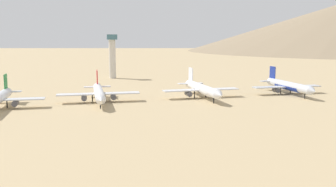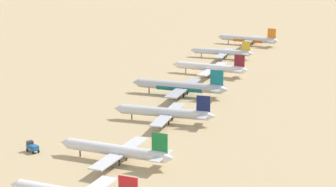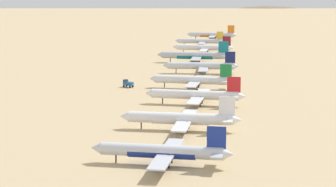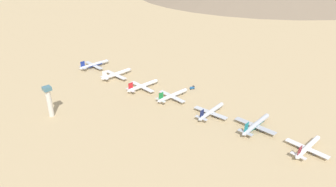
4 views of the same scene
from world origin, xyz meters
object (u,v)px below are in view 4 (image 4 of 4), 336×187
Objects in this scene: parked_jet_3 at (256,125)px; service_truck at (192,87)px; parked_jet_7 at (116,74)px; parked_jet_5 at (173,95)px; parked_jet_8 at (94,65)px; parked_jet_2 at (308,147)px; parked_jet_4 at (211,112)px; parked_jet_6 at (143,86)px; control_tower at (49,100)px.

parked_jet_3 is 98.22m from service_truck.
parked_jet_3 is at bearing -81.14° from parked_jet_7.
parked_jet_7 is at bearing 97.73° from parked_jet_5.
parked_jet_3 is 232.99m from parked_jet_8.
parked_jet_2 is 0.98× the size of parked_jet_4.
parked_jet_4 is 0.97× the size of parked_jet_8.
parked_jet_3 is (-2.48, 47.01, 0.43)m from parked_jet_2.
control_tower is at bearing 173.84° from parked_jet_6.
parked_jet_2 is at bearing -82.36° from parked_jet_5.
control_tower reaches higher than parked_jet_6.
parked_jet_5 reaches higher than parked_jet_2.
parked_jet_7 is (-28.56, 183.29, -0.17)m from parked_jet_3.
parked_jet_6 is at bearing 102.33° from parked_jet_5.
parked_jet_6 is 8.11× the size of service_truck.
parked_jet_4 is (-14.24, 89.80, 0.09)m from parked_jet_2.
parked_jet_7 is (-16.81, 140.50, 0.17)m from parked_jet_4.
parked_jet_6 is at bearing -6.16° from control_tower.
parked_jet_8 is at bearing 97.15° from parked_jet_2.
parked_jet_8 is (-15.99, 137.40, 0.03)m from parked_jet_5.
parked_jet_6 reaches higher than service_truck.
parked_jet_8 is (-7.10, 96.74, -0.08)m from parked_jet_6.
parked_jet_7 is (-3.32, 49.30, 0.02)m from parked_jet_6.
parked_jet_6 is at bearing 98.71° from parked_jet_2.
parked_jet_5 is at bearing -83.36° from parked_jet_8.
parked_jet_3 reaches higher than parked_jet_6.
parked_jet_4 is 0.97× the size of parked_jet_6.
parked_jet_8 is at bearing 97.98° from parked_jet_3.
parked_jet_8 is 8.07× the size of service_truck.
parked_jet_4 is at bearing -84.80° from parked_jet_5.
parked_jet_6 is 97.00m from parked_jet_8.
control_tower is (-111.59, 51.74, 12.95)m from parked_jet_5.
parked_jet_8 reaches higher than parked_jet_5.
parked_jet_8 reaches higher than parked_jet_4.
service_truck is at bearing -41.20° from parked_jet_6.
parked_jet_4 is 0.95× the size of parked_jet_7.
control_tower is (-116.18, 102.28, 12.99)m from parked_jet_4.
parked_jet_6 reaches higher than parked_jet_4.
control_tower reaches higher than parked_jet_2.
parked_jet_8 is at bearing 110.37° from service_truck.
parked_jet_2 is at bearing -55.82° from control_tower.
parked_jet_3 is at bearing -79.33° from parked_jet_6.
control_tower is (-130.42, 192.08, 13.08)m from parked_jet_2.
control_tower is at bearing -158.97° from parked_jet_7.
control_tower is (-145.38, 48.45, 15.25)m from service_truck.
control_tower reaches higher than parked_jet_8.
parked_jet_5 is 7.91× the size of service_truck.
parked_jet_2 is 141.59m from parked_jet_5.
parked_jet_5 is (-4.60, 50.54, 0.04)m from parked_jet_4.
parked_jet_4 is at bearing -41.36° from control_tower.
parked_jet_7 is 1.51× the size of control_tower.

